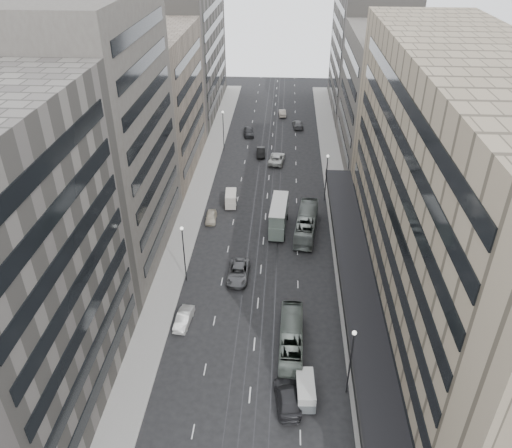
% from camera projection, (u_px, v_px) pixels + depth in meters
% --- Properties ---
extents(ground, '(220.00, 220.00, 0.00)m').
position_uv_depth(ground, '(254.00, 351.00, 55.18)').
color(ground, black).
rests_on(ground, ground).
extents(sidewalk_right, '(4.00, 125.00, 0.15)m').
position_uv_depth(sidewalk_right, '(337.00, 193.00, 86.34)').
color(sidewalk_right, gray).
rests_on(sidewalk_right, ground).
extents(sidewalk_left, '(4.00, 125.00, 0.15)m').
position_uv_depth(sidewalk_left, '(200.00, 189.00, 87.59)').
color(sidewalk_left, gray).
rests_on(sidewalk_left, ground).
extents(department_store, '(19.20, 60.00, 30.00)m').
position_uv_depth(department_store, '(459.00, 204.00, 52.98)').
color(department_store, gray).
rests_on(department_store, ground).
extents(building_right_mid, '(15.00, 28.00, 24.00)m').
position_uv_depth(building_right_mid, '(388.00, 100.00, 91.87)').
color(building_right_mid, '#4C4742').
rests_on(building_right_mid, ground).
extents(building_right_far, '(15.00, 32.00, 28.00)m').
position_uv_depth(building_right_far, '(368.00, 52.00, 116.27)').
color(building_right_far, slate).
rests_on(building_right_far, ground).
extents(building_left_b, '(15.00, 26.00, 34.00)m').
position_uv_depth(building_left_b, '(95.00, 137.00, 63.47)').
color(building_left_b, '#4C4742').
rests_on(building_left_b, ground).
extents(building_left_c, '(15.00, 28.00, 25.00)m').
position_uv_depth(building_left_c, '(150.00, 104.00, 88.75)').
color(building_left_c, gray).
rests_on(building_left_c, ground).
extents(building_left_d, '(15.00, 38.00, 28.00)m').
position_uv_depth(building_left_d, '(184.00, 52.00, 115.96)').
color(building_left_d, slate).
rests_on(building_left_d, ground).
extents(lamp_right_near, '(0.44, 0.44, 8.32)m').
position_uv_depth(lamp_right_near, '(351.00, 355.00, 47.69)').
color(lamp_right_near, '#262628').
rests_on(lamp_right_near, ground).
extents(lamp_right_far, '(0.44, 0.44, 8.32)m').
position_uv_depth(lamp_right_far, '(327.00, 172.00, 81.63)').
color(lamp_right_far, '#262628').
rests_on(lamp_right_far, ground).
extents(lamp_left_near, '(0.44, 0.44, 8.32)m').
position_uv_depth(lamp_left_near, '(183.00, 248.00, 63.13)').
color(lamp_left_near, '#262628').
rests_on(lamp_left_near, ground).
extents(lamp_left_far, '(0.44, 0.44, 8.32)m').
position_uv_depth(lamp_left_far, '(223.00, 126.00, 99.61)').
color(lamp_left_far, '#262628').
rests_on(lamp_left_far, ground).
extents(bus_near, '(2.64, 10.50, 2.91)m').
position_uv_depth(bus_near, '(291.00, 339.00, 54.69)').
color(bus_near, gray).
rests_on(bus_near, ground).
extents(bus_far, '(4.03, 11.83, 3.23)m').
position_uv_depth(bus_far, '(306.00, 223.00, 74.98)').
color(bus_far, gray).
rests_on(bus_far, ground).
extents(double_decker, '(2.98, 8.38, 4.51)m').
position_uv_depth(double_decker, '(279.00, 216.00, 75.30)').
color(double_decker, slate).
rests_on(double_decker, ground).
extents(vw_microbus, '(2.10, 4.29, 2.27)m').
position_uv_depth(vw_microbus, '(305.00, 390.00, 49.07)').
color(vw_microbus, '#53585B').
rests_on(vw_microbus, ground).
extents(panel_van, '(2.12, 4.00, 2.45)m').
position_uv_depth(panel_van, '(231.00, 199.00, 82.05)').
color(panel_van, beige).
rests_on(panel_van, ground).
extents(sedan_1, '(1.98, 4.54, 1.45)m').
position_uv_depth(sedan_1, '(184.00, 319.00, 58.53)').
color(sedan_1, '#B3B3AF').
rests_on(sedan_1, ground).
extents(sedan_2, '(2.88, 5.98, 1.64)m').
position_uv_depth(sedan_2, '(238.00, 272.00, 65.94)').
color(sedan_2, '#5E5E61').
rests_on(sedan_2, ground).
extents(sedan_3, '(3.12, 6.05, 1.68)m').
position_uv_depth(sedan_3, '(287.00, 397.00, 48.87)').
color(sedan_3, '#272729').
rests_on(sedan_3, ground).
extents(sedan_4, '(1.84, 4.14, 1.39)m').
position_uv_depth(sedan_4, '(211.00, 217.00, 78.32)').
color(sedan_4, beige).
rests_on(sedan_4, ground).
extents(sedan_5, '(1.82, 4.59, 1.49)m').
position_uv_depth(sedan_5, '(261.00, 152.00, 99.68)').
color(sedan_5, black).
rests_on(sedan_5, ground).
extents(sedan_6, '(3.45, 6.24, 1.65)m').
position_uv_depth(sedan_6, '(277.00, 158.00, 96.92)').
color(sedan_6, silver).
rests_on(sedan_6, ground).
extents(sedan_7, '(2.64, 5.44, 1.53)m').
position_uv_depth(sedan_7, '(298.00, 124.00, 112.96)').
color(sedan_7, '#4D4D4F').
rests_on(sedan_7, ground).
extents(sedan_8, '(2.65, 5.25, 1.72)m').
position_uv_depth(sedan_8, '(249.00, 132.00, 108.82)').
color(sedan_8, '#2A2A2D').
rests_on(sedan_8, ground).
extents(sedan_9, '(1.88, 4.61, 1.49)m').
position_uv_depth(sedan_9, '(282.00, 113.00, 119.59)').
color(sedan_9, beige).
rests_on(sedan_9, ground).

